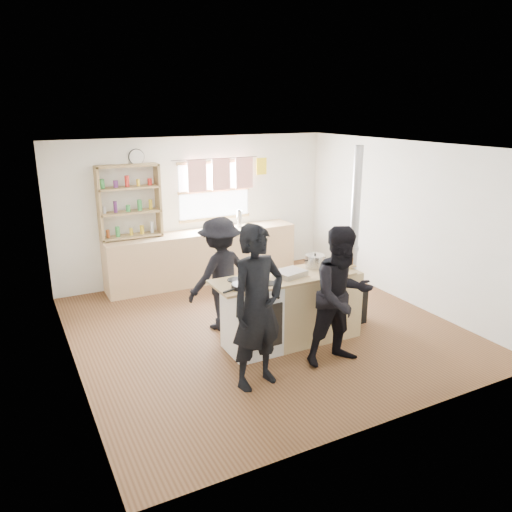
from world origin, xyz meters
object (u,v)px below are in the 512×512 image
(cooking_island, at_px, (292,308))
(stockpot_counter, at_px, (315,261))
(skillet_greens, at_px, (243,285))
(roast_tray, at_px, (290,273))
(bread_board, at_px, (344,263))
(person_near_left, at_px, (257,307))
(stockpot_stove, at_px, (260,271))
(person_far, at_px, (220,274))
(thermos, at_px, (239,219))
(person_near_right, at_px, (342,296))
(flue_heater, at_px, (352,278))

(cooking_island, height_order, stockpot_counter, stockpot_counter)
(skillet_greens, height_order, roast_tray, roast_tray)
(roast_tray, bearing_deg, bread_board, 0.52)
(skillet_greens, distance_m, person_near_left, 0.60)
(skillet_greens, xyz_separation_m, stockpot_counter, (1.19, 0.26, 0.06))
(stockpot_stove, distance_m, bread_board, 1.21)
(person_far, bearing_deg, cooking_island, 109.84)
(thermos, distance_m, roast_tray, 2.86)
(skillet_greens, xyz_separation_m, person_far, (0.13, 0.98, -0.17))
(person_near_left, height_order, person_near_right, person_near_left)
(stockpot_counter, height_order, person_near_right, person_near_right)
(roast_tray, bearing_deg, stockpot_stove, 161.84)
(flue_heater, bearing_deg, person_near_left, -155.69)
(stockpot_counter, bearing_deg, person_far, 145.76)
(skillet_greens, height_order, person_far, person_far)
(bread_board, height_order, person_near_left, person_near_left)
(cooking_island, bearing_deg, stockpot_counter, 16.95)
(stockpot_counter, height_order, bread_board, stockpot_counter)
(thermos, xyz_separation_m, person_near_right, (-0.33, -3.50, -0.21))
(thermos, height_order, person_near_left, person_near_left)
(skillet_greens, xyz_separation_m, stockpot_stove, (0.36, 0.23, 0.06))
(roast_tray, height_order, stockpot_stove, stockpot_stove)
(roast_tray, xyz_separation_m, stockpot_counter, (0.47, 0.15, 0.05))
(bread_board, distance_m, person_far, 1.68)
(skillet_greens, xyz_separation_m, person_near_right, (1.00, -0.60, -0.11))
(skillet_greens, relative_size, person_near_right, 0.21)
(roast_tray, bearing_deg, person_near_left, -139.93)
(skillet_greens, xyz_separation_m, bread_board, (1.56, 0.12, 0.02))
(stockpot_counter, xyz_separation_m, person_near_right, (-0.18, -0.86, -0.17))
(bread_board, bearing_deg, cooking_island, 178.98)
(cooking_island, distance_m, person_near_right, 0.86)
(skillet_greens, distance_m, flue_heater, 1.90)
(person_near_right, bearing_deg, stockpot_stove, 130.35)
(bread_board, xyz_separation_m, flue_heater, (0.30, 0.18, -0.33))
(flue_heater, bearing_deg, thermos, 101.26)
(stockpot_counter, xyz_separation_m, flue_heater, (0.67, 0.04, -0.37))
(skillet_greens, bearing_deg, stockpot_stove, 32.77)
(stockpot_stove, height_order, stockpot_counter, stockpot_counter)
(cooking_island, bearing_deg, thermos, 78.52)
(stockpot_stove, relative_size, stockpot_counter, 0.91)
(thermos, relative_size, roast_tray, 0.73)
(thermos, distance_m, stockpot_stove, 2.85)
(stockpot_counter, relative_size, bread_board, 0.89)
(skillet_greens, height_order, person_near_left, person_near_left)
(bread_board, relative_size, person_far, 0.18)
(cooking_island, height_order, person_near_left, person_near_left)
(skillet_greens, height_order, stockpot_counter, stockpot_counter)
(flue_heater, bearing_deg, cooking_island, -171.10)
(skillet_greens, distance_m, person_far, 1.00)
(flue_heater, height_order, person_near_right, flue_heater)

